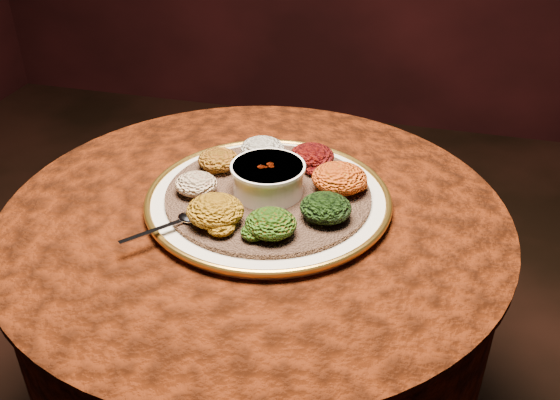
# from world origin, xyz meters

# --- Properties ---
(table) EXTENTS (0.96, 0.96, 0.73)m
(table) POSITION_xyz_m (0.00, 0.00, 0.55)
(table) COLOR black
(table) RESTS_ON ground
(platter) EXTENTS (0.57, 0.57, 0.02)m
(platter) POSITION_xyz_m (0.02, 0.02, 0.75)
(platter) COLOR silver
(platter) RESTS_ON table
(injera) EXTENTS (0.42, 0.42, 0.01)m
(injera) POSITION_xyz_m (0.02, 0.02, 0.76)
(injera) COLOR brown
(injera) RESTS_ON platter
(stew_bowl) EXTENTS (0.14, 0.14, 0.06)m
(stew_bowl) POSITION_xyz_m (0.02, 0.02, 0.80)
(stew_bowl) COLOR white
(stew_bowl) RESTS_ON injera
(spoon) EXTENTS (0.11, 0.12, 0.01)m
(spoon) POSITION_xyz_m (-0.10, -0.11, 0.77)
(spoon) COLOR silver
(spoon) RESTS_ON injera
(portion_ayib) EXTENTS (0.09, 0.09, 0.04)m
(portion_ayib) POSITION_xyz_m (-0.03, 0.15, 0.78)
(portion_ayib) COLOR beige
(portion_ayib) RESTS_ON injera
(portion_kitfo) EXTENTS (0.09, 0.09, 0.04)m
(portion_kitfo) POSITION_xyz_m (0.08, 0.15, 0.78)
(portion_kitfo) COLOR black
(portion_kitfo) RESTS_ON injera
(portion_tikil) EXTENTS (0.11, 0.10, 0.05)m
(portion_tikil) POSITION_xyz_m (0.15, 0.07, 0.79)
(portion_tikil) COLOR #B47C0F
(portion_tikil) RESTS_ON injera
(portion_gomen) EXTENTS (0.09, 0.09, 0.04)m
(portion_gomen) POSITION_xyz_m (0.14, -0.03, 0.78)
(portion_gomen) COLOR black
(portion_gomen) RESTS_ON injera
(portion_mixveg) EXTENTS (0.09, 0.08, 0.04)m
(portion_mixveg) POSITION_xyz_m (0.06, -0.10, 0.78)
(portion_mixveg) COLOR #8F3009
(portion_mixveg) RESTS_ON injera
(portion_kik) EXTENTS (0.10, 0.10, 0.05)m
(portion_kik) POSITION_xyz_m (-0.04, -0.10, 0.79)
(portion_kik) COLOR #9C680D
(portion_kik) RESTS_ON injera
(portion_timatim) EXTENTS (0.08, 0.08, 0.04)m
(portion_timatim) POSITION_xyz_m (-0.11, -0.01, 0.78)
(portion_timatim) COLOR maroon
(portion_timatim) RESTS_ON injera
(portion_shiro) EXTENTS (0.08, 0.08, 0.04)m
(portion_shiro) POSITION_xyz_m (-0.10, 0.09, 0.78)
(portion_shiro) COLOR #884610
(portion_shiro) RESTS_ON injera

